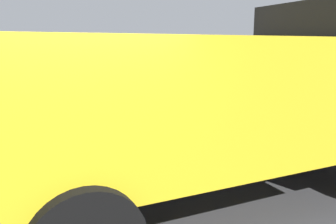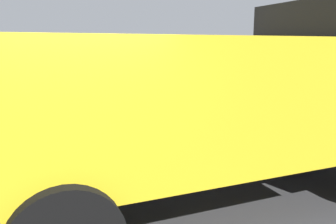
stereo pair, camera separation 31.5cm
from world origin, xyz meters
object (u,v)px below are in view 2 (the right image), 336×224
at_px(stop_sign, 156,66).
at_px(dump_truck_yellow, 229,94).
at_px(loose_tire, 47,110).
at_px(fire_hydrant, 39,113).

height_order(stop_sign, dump_truck_yellow, dump_truck_yellow).
bearing_deg(dump_truck_yellow, stop_sign, 83.11).
relative_size(loose_tire, stop_sign, 0.44).
distance_m(stop_sign, dump_truck_yellow, 3.87).
relative_size(fire_hydrant, dump_truck_yellow, 0.11).
relative_size(fire_hydrant, loose_tire, 0.76).
distance_m(fire_hydrant, loose_tire, 0.33).
xyz_separation_m(stop_sign, dump_truck_yellow, (-0.46, -3.84, -0.20)).
bearing_deg(dump_truck_yellow, loose_tire, 112.94).
relative_size(stop_sign, dump_truck_yellow, 0.34).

